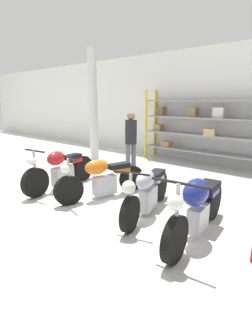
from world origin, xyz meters
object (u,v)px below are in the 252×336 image
at_px(motorcycle_red, 61,170).
at_px(motorcycle_silver, 147,190).
at_px(person_browsing, 131,137).
at_px(shelving_rack, 212,127).
at_px(motorcycle_orange, 102,178).
at_px(motorcycle_blue, 197,206).

relative_size(motorcycle_red, motorcycle_silver, 1.02).
bearing_deg(person_browsing, shelving_rack, -98.35).
height_order(motorcycle_orange, person_browsing, person_browsing).
relative_size(shelving_rack, person_browsing, 2.98).
bearing_deg(motorcycle_silver, person_browsing, -149.89).
bearing_deg(motorcycle_blue, motorcycle_silver, -107.38).
distance_m(motorcycle_silver, person_browsing, 2.89).
distance_m(motorcycle_red, motorcycle_blue, 3.41).
relative_size(shelving_rack, motorcycle_red, 2.43).
relative_size(shelving_rack, motorcycle_silver, 2.48).
bearing_deg(motorcycle_silver, motorcycle_red, -102.24).
xyz_separation_m(motorcycle_orange, motorcycle_blue, (2.25, -0.25, 0.08)).
bearing_deg(motorcycle_orange, motorcycle_red, -65.61).
distance_m(shelving_rack, person_browsing, 2.62).
bearing_deg(shelving_rack, motorcycle_red, -110.80).
bearing_deg(motorcycle_red, shelving_rack, 151.28).
bearing_deg(motorcycle_orange, shelving_rack, -172.00).
xyz_separation_m(motorcycle_red, motorcycle_silver, (2.36, 0.15, 0.01)).
bearing_deg(motorcycle_red, motorcycle_blue, 81.15).
xyz_separation_m(shelving_rack, motorcycle_blue, (1.75, -4.42, -0.71)).
xyz_separation_m(shelving_rack, motorcycle_red, (-1.66, -4.37, -0.78)).
xyz_separation_m(motorcycle_orange, person_browsing, (-0.84, 1.93, 0.58)).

